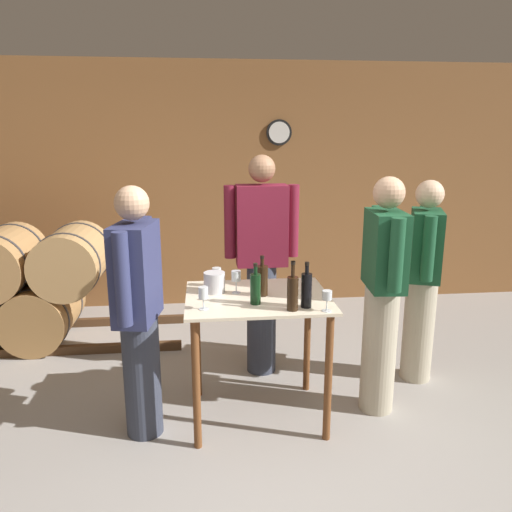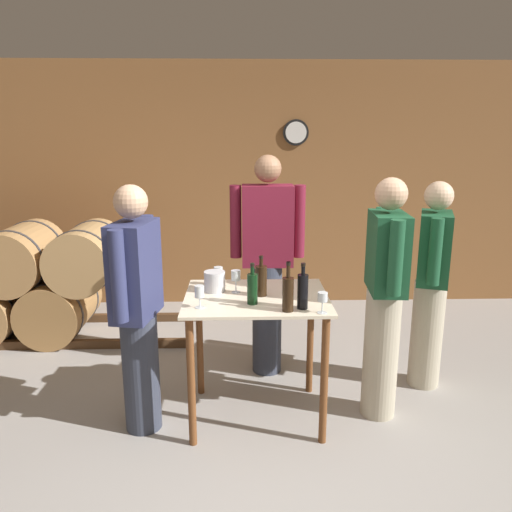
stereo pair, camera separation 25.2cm
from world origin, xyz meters
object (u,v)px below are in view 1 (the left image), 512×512
wine_glass_near_left (203,294)px  person_visitor_near_door (423,278)px  wine_bottle_center (293,292)px  wine_bottle_left (262,280)px  person_host (262,261)px  wine_glass_near_center (217,273)px  wine_bottle_right (306,289)px  wine_glass_far_side (327,296)px  wine_glass_near_right (236,277)px  ice_bucket (214,282)px  wine_bottle_far_left (255,288)px  person_visitor_with_scarf (138,309)px  person_visitor_bearded (383,292)px

wine_glass_near_left → person_visitor_near_door: size_ratio=0.09×
wine_bottle_center → wine_bottle_left: bearing=116.7°
person_host → wine_glass_near_center: bearing=-129.8°
wine_bottle_right → wine_glass_far_side: wine_bottle_right is taller
wine_glass_near_right → wine_glass_far_side: wine_glass_near_right is taller
ice_bucket → person_host: (0.39, 0.58, -0.01)m
wine_bottle_far_left → person_visitor_near_door: (1.37, 0.57, -0.15)m
wine_bottle_left → wine_bottle_right: (0.25, -0.26, 0.01)m
wine_bottle_left → wine_glass_far_side: bearing=-43.8°
ice_bucket → person_visitor_with_scarf: (-0.49, -0.23, -0.09)m
wine_glass_near_left → wine_glass_near_right: bearing=53.2°
wine_bottle_far_left → wine_glass_near_left: wine_bottle_far_left is taller
wine_bottle_right → wine_glass_near_left: (-0.64, 0.03, -0.02)m
wine_bottle_center → person_host: 0.99m
wine_bottle_left → person_visitor_bearded: (0.83, -0.01, -0.11)m
wine_bottle_center → person_visitor_bearded: size_ratio=0.19×
person_visitor_bearded → person_host: bearing=137.7°
wine_bottle_right → person_host: size_ratio=0.16×
wine_glass_near_center → person_visitor_bearded: bearing=-12.2°
wine_glass_near_center → wine_glass_far_side: (0.65, -0.58, -0.00)m
wine_bottle_far_left → person_host: size_ratio=0.15×
person_host → person_visitor_bearded: (0.76, -0.69, -0.06)m
person_host → ice_bucket: bearing=-124.1°
wine_bottle_far_left → person_visitor_bearded: 0.91m
wine_bottle_right → wine_glass_near_right: 0.53m
wine_bottle_center → wine_glass_far_side: bearing=-11.0°
ice_bucket → wine_glass_near_left: bearing=-102.9°
wine_bottle_far_left → person_visitor_with_scarf: 0.75m
person_host → person_visitor_bearded: 1.02m
ice_bucket → wine_glass_near_center: bearing=81.5°
wine_bottle_far_left → wine_glass_near_right: wine_bottle_far_left is taller
person_visitor_near_door → person_visitor_bearded: bearing=-138.8°
person_visitor_with_scarf → person_visitor_near_door: size_ratio=1.02×
wine_glass_far_side → ice_bucket: size_ratio=0.91×
person_visitor_bearded → person_visitor_near_door: (0.48, 0.42, -0.04)m
wine_bottle_far_left → wine_bottle_center: wine_bottle_center is taller
wine_bottle_right → wine_glass_near_left: 0.64m
wine_glass_near_center → person_visitor_with_scarf: person_visitor_with_scarf is taller
wine_glass_near_right → person_host: (0.24, 0.61, -0.06)m
wine_bottle_right → person_visitor_with_scarf: size_ratio=0.18×
person_visitor_bearded → person_visitor_near_door: 0.63m
wine_glass_far_side → wine_bottle_far_left: bearing=156.8°
wine_bottle_center → wine_glass_near_right: wine_bottle_center is taller
wine_glass_near_left → person_visitor_bearded: 1.25m
wine_bottle_left → wine_glass_near_left: bearing=-149.8°
wine_bottle_far_left → person_visitor_with_scarf: size_ratio=0.16×
wine_glass_near_center → wine_glass_near_right: (0.13, -0.17, 0.02)m
wine_bottle_far_left → wine_bottle_left: (0.06, 0.16, 0.00)m
wine_glass_near_right → person_visitor_with_scarf: 0.68m
person_visitor_near_door → wine_bottle_far_left: bearing=-157.3°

